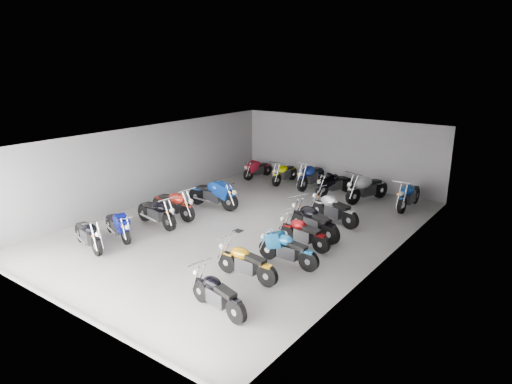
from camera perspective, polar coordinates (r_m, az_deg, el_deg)
ground at (r=16.29m, az=-1.17°, el=-4.38°), size 14.00×14.00×0.00m
wall_back at (r=21.62m, az=10.23°, el=4.99°), size 10.00×0.10×3.20m
wall_left at (r=19.17m, az=-13.15°, el=3.37°), size 0.10×14.00×3.20m
wall_right at (r=13.47m, az=15.92°, el=-2.33°), size 0.10×14.00×3.20m
ceiling at (r=15.45m, az=-1.24°, el=6.86°), size 10.00×14.00×0.04m
drain_grate at (r=15.92m, az=-2.27°, el=-4.88°), size 0.32×0.32×0.01m
motorcycle_left_a at (r=15.25m, az=-20.24°, el=-4.96°), size 2.01×0.64×0.90m
motorcycle_left_b at (r=15.81m, az=-16.88°, el=-3.97°), size 1.90×0.67×0.86m
motorcycle_left_c at (r=16.60m, az=-12.32°, el=-2.49°), size 2.14×0.49×0.94m
motorcycle_left_d at (r=17.33m, az=-10.27°, el=-1.49°), size 2.23×0.46×0.98m
motorcycle_left_e at (r=18.26m, az=-5.33°, el=-0.27°), size 2.35×0.51×1.03m
motorcycle_right_a at (r=11.01m, az=-4.89°, el=-12.55°), size 1.91×0.51×0.84m
motorcycle_right_b at (r=12.45m, az=-1.29°, el=-8.80°), size 1.99×0.38×0.88m
motorcycle_right_c at (r=13.28m, az=3.93°, el=-7.15°), size 2.00×0.38×0.88m
motorcycle_right_d at (r=14.53m, az=5.89°, el=-5.10°), size 1.97×0.45×0.87m
motorcycle_right_e at (r=15.37m, az=7.17°, el=-3.65°), size 2.21×0.81×1.00m
motorcycle_right_f at (r=16.75m, az=9.64°, el=-2.12°), size 2.16×0.70×0.97m
motorcycle_back_a at (r=22.78m, az=0.19°, el=2.91°), size 0.45×1.95×0.86m
motorcycle_back_b at (r=21.84m, az=3.57°, el=2.38°), size 0.42×2.10×0.92m
motorcycle_back_c at (r=21.18m, az=6.90°, el=2.03°), size 0.47×2.36×1.04m
motorcycle_back_d at (r=20.28m, az=9.77°, el=1.06°), size 0.90×1.98×0.91m
motorcycle_back_e at (r=19.56m, az=13.67°, el=0.49°), size 0.91×2.32×1.05m
motorcycle_back_f at (r=19.08m, az=18.58°, el=-0.40°), size 0.44×2.28×1.00m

